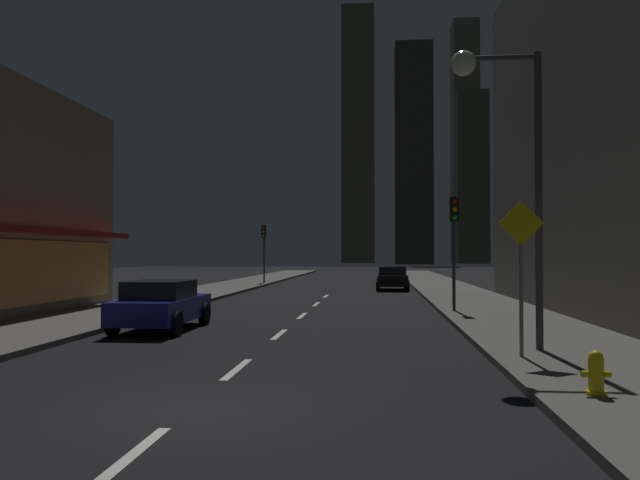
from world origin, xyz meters
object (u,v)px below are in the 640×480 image
at_px(car_parked_near, 161,305).
at_px(pedestrian_crossing_sign, 521,264).
at_px(traffic_light_near_right, 454,228).
at_px(traffic_light_far_left, 264,241).
at_px(fire_hydrant_yellow_near, 596,374).
at_px(street_lamp_right, 500,125).
at_px(car_parked_far, 392,278).
at_px(fire_hydrant_far_left, 191,292).

relative_size(car_parked_near, pedestrian_crossing_sign, 1.34).
relative_size(traffic_light_near_right, traffic_light_far_left, 1.00).
distance_m(traffic_light_near_right, traffic_light_far_left, 24.09).
distance_m(fire_hydrant_yellow_near, street_lamp_right, 6.39).
height_order(car_parked_near, traffic_light_far_left, traffic_light_far_left).
height_order(car_parked_far, street_lamp_right, street_lamp_right).
relative_size(car_parked_far, traffic_light_far_left, 1.01).
relative_size(car_parked_near, fire_hydrant_far_left, 6.48).
xyz_separation_m(car_parked_far, traffic_light_far_left, (-9.10, 5.84, 2.45)).
bearing_deg(fire_hydrant_yellow_near, car_parked_near, 139.15).
xyz_separation_m(fire_hydrant_far_left, traffic_light_near_right, (11.40, -5.01, 2.74)).
xyz_separation_m(car_parked_near, fire_hydrant_yellow_near, (9.50, -8.22, -0.29)).
height_order(fire_hydrant_yellow_near, pedestrian_crossing_sign, pedestrian_crossing_sign).
relative_size(car_parked_near, fire_hydrant_yellow_near, 6.48).
bearing_deg(traffic_light_near_right, fire_hydrant_far_left, 156.29).
distance_m(fire_hydrant_far_left, traffic_light_near_right, 12.75).
bearing_deg(traffic_light_far_left, fire_hydrant_yellow_near, -72.00).
xyz_separation_m(fire_hydrant_yellow_near, fire_hydrant_far_left, (-11.80, 18.67, 0.00)).
bearing_deg(fire_hydrant_far_left, fire_hydrant_yellow_near, -57.71).
xyz_separation_m(car_parked_near, street_lamp_right, (8.98, -3.82, 4.33)).
bearing_deg(pedestrian_crossing_sign, fire_hydrant_yellow_near, -84.99).
bearing_deg(fire_hydrant_far_left, street_lamp_right, -51.69).
relative_size(traffic_light_far_left, street_lamp_right, 0.64).
distance_m(car_parked_near, traffic_light_far_left, 27.06).
xyz_separation_m(car_parked_far, street_lamp_right, (1.78, -24.86, 4.33)).
relative_size(car_parked_far, street_lamp_right, 0.64).
xyz_separation_m(car_parked_near, pedestrian_crossing_sign, (9.20, -4.79, 1.28)).
height_order(fire_hydrant_far_left, street_lamp_right, street_lamp_right).
xyz_separation_m(fire_hydrant_far_left, traffic_light_far_left, (0.40, 16.42, 2.74)).
relative_size(car_parked_far, fire_hydrant_yellow_near, 6.48).
height_order(fire_hydrant_yellow_near, traffic_light_near_right, traffic_light_near_right).
relative_size(car_parked_near, car_parked_far, 1.00).
distance_m(car_parked_near, pedestrian_crossing_sign, 10.45).
distance_m(traffic_light_far_left, pedestrian_crossing_sign, 33.58).
distance_m(fire_hydrant_yellow_near, traffic_light_near_right, 13.94).
relative_size(traffic_light_far_left, pedestrian_crossing_sign, 1.33).
distance_m(fire_hydrant_yellow_near, pedestrian_crossing_sign, 3.77).
bearing_deg(traffic_light_far_left, car_parked_near, -85.96).
height_order(fire_hydrant_yellow_near, fire_hydrant_far_left, same).
xyz_separation_m(car_parked_near, traffic_light_near_right, (9.10, 5.45, 2.45)).
relative_size(street_lamp_right, pedestrian_crossing_sign, 2.09).
bearing_deg(car_parked_near, pedestrian_crossing_sign, -27.52).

